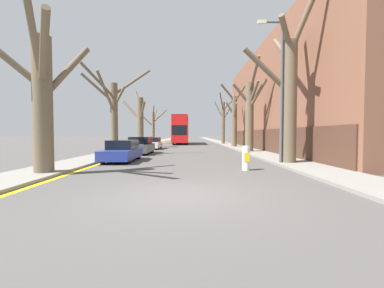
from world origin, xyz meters
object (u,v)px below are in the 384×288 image
(street_tree_right_2, at_px, (234,118))
(parked_car_2, at_px, (153,143))
(street_tree_left_0, at_px, (42,96))
(street_tree_right_3, at_px, (223,120))
(street_tree_left_1, at_px, (113,111))
(street_tree_left_2, at_px, (140,120))
(street_tree_right_0, at_px, (288,90))
(double_decker_bus, at_px, (181,128))
(street_tree_left_3, at_px, (153,125))
(parked_car_0, at_px, (122,151))
(street_tree_right_1, at_px, (250,113))
(parked_car_1, at_px, (140,146))
(traffic_bollard, at_px, (246,158))
(lamp_post, at_px, (280,84))

(street_tree_right_2, height_order, parked_car_2, street_tree_right_2)
(street_tree_left_0, xyz_separation_m, street_tree_right_3, (11.22, 30.54, 0.71))
(street_tree_left_1, bearing_deg, street_tree_left_2, 90.55)
(street_tree_left_1, distance_m, street_tree_right_2, 16.16)
(street_tree_right_0, bearing_deg, double_decker_bus, 103.63)
(street_tree_left_3, relative_size, street_tree_right_2, 0.81)
(double_decker_bus, xyz_separation_m, parked_car_0, (-2.64, -26.71, -1.95))
(street_tree_left_3, xyz_separation_m, street_tree_right_3, (11.39, -1.50, 0.82))
(street_tree_left_2, xyz_separation_m, street_tree_right_1, (11.47, -8.79, 0.21))
(parked_car_1, relative_size, parked_car_2, 1.01)
(traffic_bollard, bearing_deg, street_tree_right_1, 76.07)
(double_decker_bus, relative_size, lamp_post, 1.44)
(traffic_bollard, bearing_deg, parked_car_2, 111.90)
(street_tree_right_0, bearing_deg, street_tree_left_2, 123.35)
(double_decker_bus, bearing_deg, street_tree_right_0, -76.37)
(street_tree_right_0, relative_size, street_tree_right_1, 1.15)
(street_tree_right_2, height_order, parked_car_1, street_tree_right_2)
(street_tree_left_1, bearing_deg, double_decker_bus, 78.42)
(double_decker_bus, relative_size, traffic_bollard, 10.01)
(parked_car_2, distance_m, traffic_bollard, 18.02)
(street_tree_left_2, height_order, lamp_post, lamp_post)
(traffic_bollard, bearing_deg, parked_car_1, 124.42)
(street_tree_left_3, bearing_deg, street_tree_right_1, -59.89)
(street_tree_left_0, xyz_separation_m, street_tree_right_1, (11.20, 12.43, 0.36))
(street_tree_right_2, bearing_deg, double_decker_bus, 122.87)
(street_tree_left_3, height_order, street_tree_right_1, street_tree_right_1)
(street_tree_left_0, height_order, street_tree_left_2, street_tree_left_2)
(street_tree_right_2, distance_m, parked_car_2, 10.58)
(double_decker_bus, relative_size, parked_car_0, 2.58)
(street_tree_left_2, distance_m, double_decker_bus, 11.84)
(street_tree_left_3, height_order, parked_car_2, street_tree_left_3)
(street_tree_left_1, relative_size, double_decker_bus, 0.61)
(double_decker_bus, bearing_deg, parked_car_1, -97.20)
(parked_car_0, bearing_deg, street_tree_right_2, 58.93)
(street_tree_left_1, distance_m, parked_car_1, 3.57)
(parked_car_1, bearing_deg, street_tree_right_3, 63.89)
(street_tree_left_0, xyz_separation_m, street_tree_left_2, (-0.27, 21.22, 0.15))
(street_tree_right_0, xyz_separation_m, street_tree_right_2, (0.08, 17.61, -0.39))
(street_tree_left_2, xyz_separation_m, parked_car_0, (2.00, -15.84, -2.73))
(street_tree_right_0, relative_size, lamp_post, 1.18)
(street_tree_left_0, relative_size, street_tree_left_1, 0.99)
(street_tree_left_2, height_order, street_tree_right_0, street_tree_right_0)
(street_tree_left_0, xyz_separation_m, parked_car_2, (1.73, 18.09, -2.58))
(parked_car_2, bearing_deg, street_tree_right_0, -56.48)
(street_tree_left_2, height_order, street_tree_right_2, street_tree_right_2)
(street_tree_left_2, relative_size, parked_car_0, 1.65)
(street_tree_left_1, bearing_deg, street_tree_left_3, 90.02)
(street_tree_right_2, height_order, parked_car_0, street_tree_right_2)
(street_tree_left_2, bearing_deg, traffic_bollard, -66.28)
(street_tree_left_1, bearing_deg, street_tree_right_2, 44.64)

